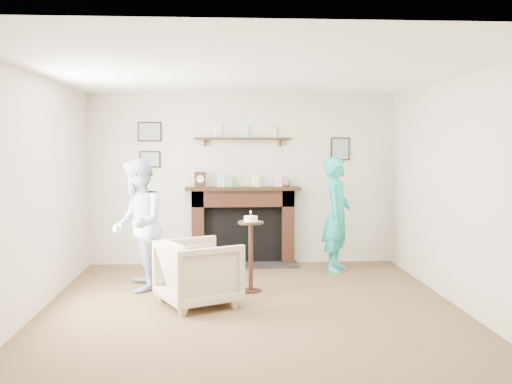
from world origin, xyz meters
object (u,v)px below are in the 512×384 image
armchair (199,305)px  man (139,289)px  pedestal_table (251,242)px  woman (336,270)px

armchair → man: size_ratio=0.50×
armchair → pedestal_table: bearing=-74.0°
man → pedestal_table: pedestal_table is taller
armchair → woman: (1.86, 1.61, 0.00)m
woman → pedestal_table: (-1.26, -1.07, 0.60)m
armchair → man: bearing=20.5°
armchair → man: 1.04m
woman → pedestal_table: pedestal_table is taller
pedestal_table → man: bearing=172.9°
armchair → man: (-0.76, 0.72, 0.00)m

